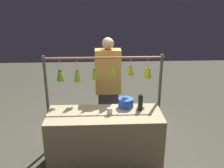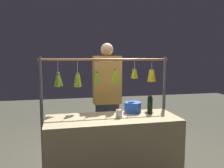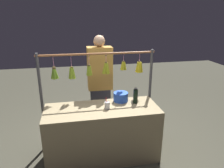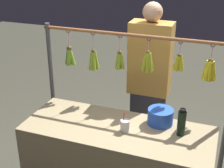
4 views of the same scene
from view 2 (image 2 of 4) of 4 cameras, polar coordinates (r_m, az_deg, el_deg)
name	(u,v)px [view 2 (image 2 of 4)]	position (r m, az deg, el deg)	size (l,w,h in m)	color
market_counter	(113,149)	(3.03, 0.16, -15.76)	(1.65, 0.65, 0.82)	tan
display_rack	(107,89)	(3.25, -1.25, -1.23)	(1.83, 0.13, 1.57)	#4C4C51
water_bottle	(150,105)	(3.11, 9.37, -5.19)	(0.07, 0.07, 0.24)	black
blue_bucket	(133,107)	(3.16, 5.15, -5.75)	(0.22, 0.22, 0.14)	blue
drink_cup	(119,114)	(2.88, 1.69, -7.32)	(0.08, 0.08, 0.17)	silver
vendor_person	(107,101)	(3.63, -1.22, -4.24)	(0.42, 0.23, 1.78)	#2D2D38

